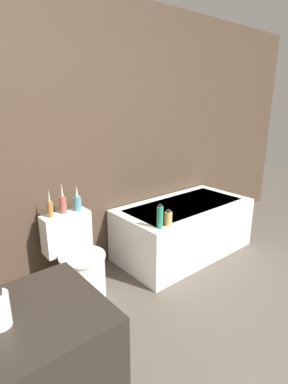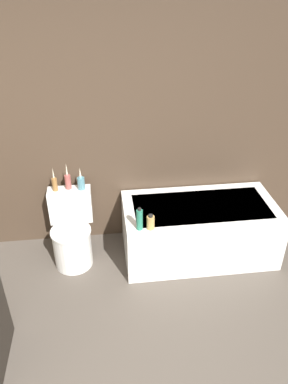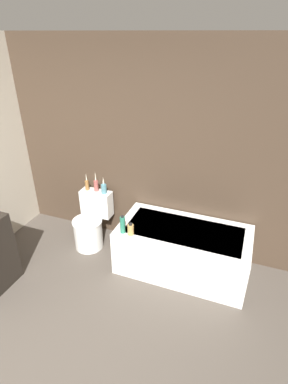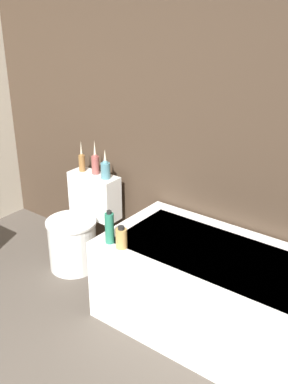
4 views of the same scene
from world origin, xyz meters
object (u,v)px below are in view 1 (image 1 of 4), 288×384
Objects in this scene: toilet at (78,262)px; vase_gold at (50,208)px; bathtub at (184,228)px; shampoo_bottle_tall at (160,217)px; vase_silver at (63,203)px; vase_bronze at (77,202)px; shampoo_bottle_short at (168,218)px.

toilet is 0.54m from vase_gold.
toilet reaches higher than bathtub.
vase_gold is at bearing 144.65° from shampoo_bottle_tall.
toilet is at bearing -90.00° from vase_silver.
toilet is 2.57× the size of vase_silver.
toilet is 0.54m from vase_silver.
vase_bronze is 1.59× the size of shampoo_bottle_short.
vase_silver is 0.87m from shampoo_bottle_tall.
toilet is at bearing 151.25° from shampoo_bottle_tall.
bathtub is 1.28m from vase_bronze.
shampoo_bottle_short reaches higher than toilet.
vase_bronze is at bearing 138.32° from shampoo_bottle_short.
shampoo_bottle_tall is (0.64, -0.35, 0.37)m from toilet.
bathtub is 10.29× the size of shampoo_bottle_short.
shampoo_bottle_tall is at bearing 177.84° from shampoo_bottle_short.
vase_gold is 1.04m from shampoo_bottle_short.
bathtub is 5.52× the size of vase_silver.
shampoo_bottle_tall is at bearing -46.49° from vase_bronze.
vase_bronze reaches higher than shampoo_bottle_tall.
vase_bronze is (-1.16, 0.25, 0.50)m from bathtub.
bathtub is 1.52m from vase_gold.
shampoo_bottle_short is at bearing -2.16° from shampoo_bottle_tall.
shampoo_bottle_tall is at bearing -35.35° from vase_gold.
vase_gold is (-1.41, 0.25, 0.50)m from bathtub.
vase_silver is (-1.28, 0.27, 0.51)m from bathtub.
shampoo_bottle_tall is (0.77, -0.55, -0.11)m from vase_gold.
bathtub is at bearing -2.59° from toilet.
vase_silver is 1.23× the size of shampoo_bottle_tall.
shampoo_bottle_short is (0.10, -0.00, -0.04)m from shampoo_bottle_tall.
shampoo_bottle_tall is 1.51× the size of shampoo_bottle_short.
shampoo_bottle_tall is (0.64, -0.57, -0.12)m from vase_silver.
toilet is at bearing -56.68° from vase_gold.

